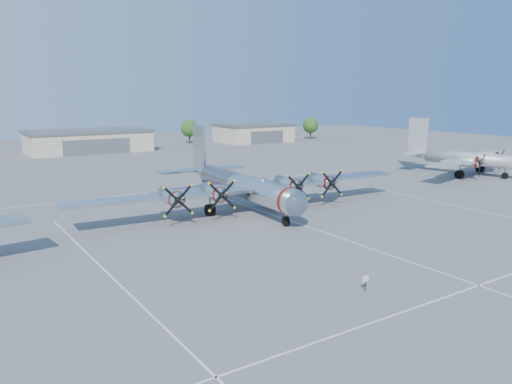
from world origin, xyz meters
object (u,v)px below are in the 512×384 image
hangar_east (254,133)px  tree_far_east (310,126)px  info_placard (366,280)px  hangar_center (89,141)px  twin_engine_east (463,174)px  main_bomber_b29 (241,208)px  tree_east (189,129)px

hangar_east → tree_far_east: bearing=-5.6°
info_placard → hangar_center: bearing=79.8°
twin_engine_east → info_placard: 60.16m
main_bomber_b29 → info_placard: main_bomber_b29 is taller
tree_far_east → info_placard: tree_far_east is taller
hangar_center → twin_engine_east: size_ratio=0.95×
hangar_center → hangar_east: size_ratio=1.39×
main_bomber_b29 → twin_engine_east: size_ratio=1.43×
main_bomber_b29 → tree_east: bearing=71.8°
hangar_center → info_placard: bearing=-94.4°
tree_far_east → main_bomber_b29: tree_far_east is taller
hangar_east → twin_engine_east: 71.73m
tree_east → info_placard: (-37.77, -106.19, -3.39)m
hangar_center → twin_engine_east: (45.18, -71.62, -2.71)m
main_bomber_b29 → twin_engine_east: twin_engine_east is taller
hangar_center → twin_engine_east: 84.72m
hangar_center → tree_far_east: size_ratio=4.31×
hangar_center → tree_east: tree_east is taller
tree_far_east → main_bomber_b29: 98.89m
hangar_center → tree_far_east: (68.00, -1.96, 1.51)m
info_placard → main_bomber_b29: bearing=70.7°
hangar_east → tree_east: size_ratio=3.10×
hangar_center → hangar_east: (48.00, 0.00, 0.00)m
hangar_east → twin_engine_east: hangar_east is taller
hangar_center → info_placard: 100.47m
tree_far_east → twin_engine_east: bearing=-108.1°
tree_east → info_placard: size_ratio=5.64×
twin_engine_east → main_bomber_b29: bearing=168.0°
hangar_east → twin_engine_east: size_ratio=0.68×
tree_east → tree_far_east: same height
tree_east → main_bomber_b29: 84.63m
hangar_center → info_placard: size_ratio=24.28×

